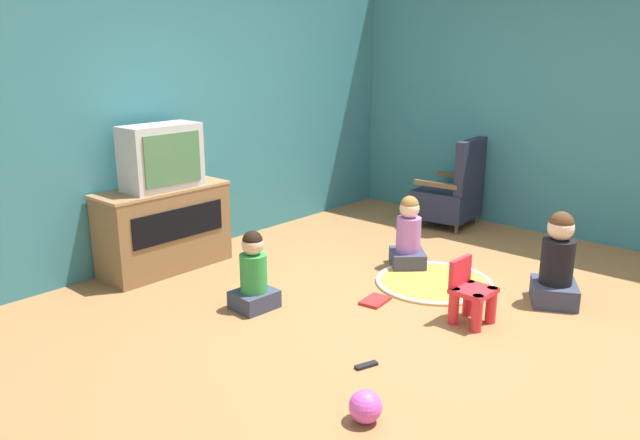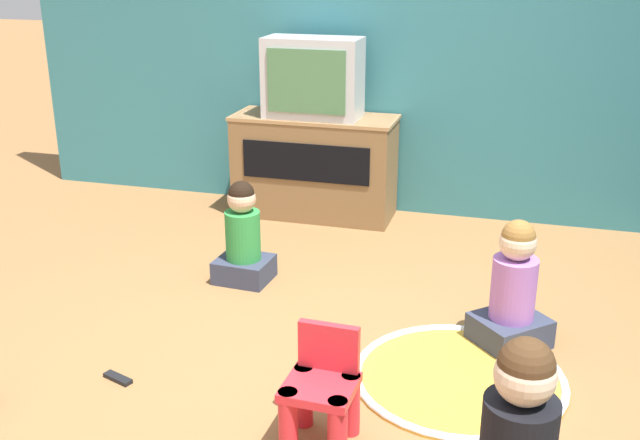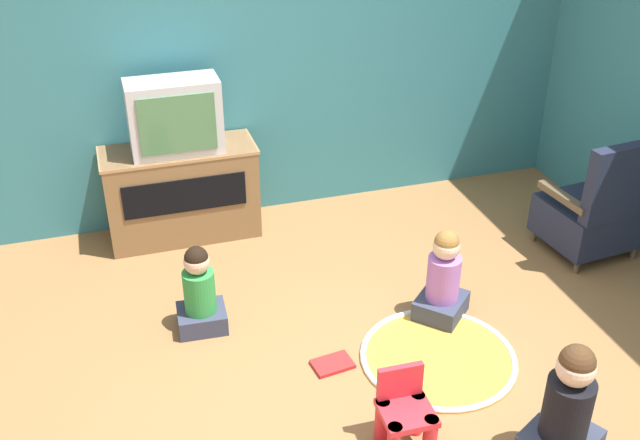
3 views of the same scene
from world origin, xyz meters
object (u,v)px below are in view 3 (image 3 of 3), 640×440
child_watching_left (566,411)px  child_watching_right (443,280)px  yellow_kid_chair (405,417)px  child_watching_center (200,294)px  book (333,364)px  tv_cabinet (182,191)px  television (174,116)px  black_armchair (595,212)px

child_watching_left → child_watching_right: bearing=64.5°
yellow_kid_chair → child_watching_center: child_watching_center is taller
yellow_kid_chair → child_watching_right: (0.68, 0.98, 0.08)m
child_watching_right → book: child_watching_right is taller
tv_cabinet → child_watching_center: (-0.07, -1.22, -0.11)m
child_watching_center → television: bearing=90.0°
child_watching_right → child_watching_center: bearing=123.8°
child_watching_center → child_watching_right: bearing=-9.3°
child_watching_left → child_watching_center: bearing=105.9°
child_watching_right → child_watching_left: bearing=-130.8°
television → child_watching_center: size_ratio=1.09×
child_watching_left → book: bearing=103.1°
black_armchair → child_watching_left: black_armchair is taller
tv_cabinet → child_watching_right: tv_cabinet is taller
television → child_watching_center: television is taller
television → yellow_kid_chair: 2.74m
black_armchair → child_watching_center: 2.92m
tv_cabinet → television: bearing=-90.0°
television → yellow_kid_chair: size_ratio=1.43×
black_armchair → book: (-2.23, -0.65, -0.34)m
television → black_armchair: (2.84, -1.14, -0.64)m
tv_cabinet → child_watching_center: bearing=-93.4°
television → black_armchair: bearing=-21.9°
black_armchair → yellow_kid_chair: (-2.07, -1.36, -0.16)m
television → tv_cabinet: bearing=90.0°
black_armchair → yellow_kid_chair: 2.48m
child_watching_left → book: size_ratio=2.79×
child_watching_center → yellow_kid_chair: bearing=-54.0°
yellow_kid_chair → black_armchair: bearing=35.2°
child_watching_center → book: size_ratio=2.34×
child_watching_center → tv_cabinet: bearing=90.1°
child_watching_left → yellow_kid_chair: bearing=129.0°
tv_cabinet → yellow_kid_chair: 2.66m
yellow_kid_chair → child_watching_left: 0.81m
black_armchair → child_watching_center: (-2.91, -0.04, -0.09)m
yellow_kid_chair → child_watching_left: child_watching_left is taller
child_watching_left → tv_cabinet: bearing=89.7°
tv_cabinet → yellow_kid_chair: tv_cabinet is taller
book → black_armchair: bearing=8.9°
black_armchair → child_watching_left: bearing=45.9°
child_watching_left → child_watching_center: 2.28m
television → book: (0.61, -1.79, -0.98)m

